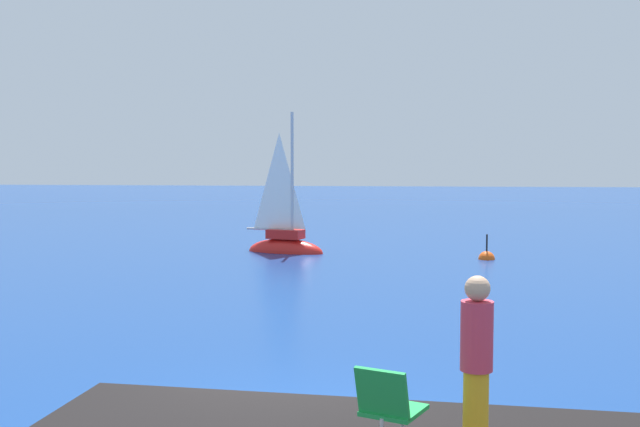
# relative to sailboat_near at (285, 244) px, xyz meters

# --- Properties ---
(sailboat_near) EXTENTS (3.08, 1.77, 5.55)m
(sailboat_near) POSITION_rel_sailboat_near_xyz_m (0.00, 0.00, 0.00)
(sailboat_near) COLOR red
(sailboat_near) RESTS_ON ground
(person_standing) EXTENTS (0.28, 0.28, 1.62)m
(person_standing) POSITION_rel_sailboat_near_xyz_m (4.84, -21.40, 1.43)
(person_standing) COLOR gold
(person_standing) RESTS_ON shore_ledge
(beach_chair) EXTENTS (0.68, 0.74, 0.80)m
(beach_chair) POSITION_rel_sailboat_near_xyz_m (4.09, -21.27, 1.01)
(beach_chair) COLOR green
(beach_chair) RESTS_ON shore_ledge
(marker_buoy) EXTENTS (0.56, 0.56, 1.13)m
(marker_buoy) POSITION_rel_sailboat_near_xyz_m (7.07, -1.23, -0.29)
(marker_buoy) COLOR #EA5114
(marker_buoy) RESTS_ON ground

